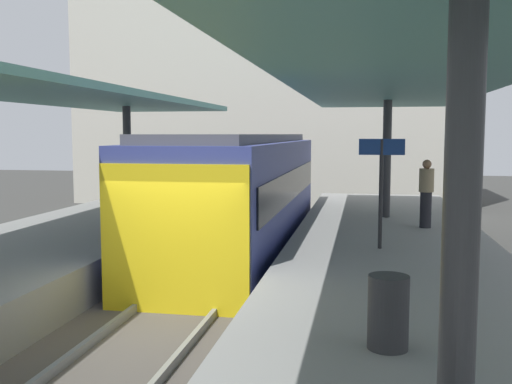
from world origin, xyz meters
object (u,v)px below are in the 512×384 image
Objects in this scene: commuter_train at (241,194)px; platform_sign at (381,168)px; litter_bin at (388,312)px; passenger_near_bench at (426,193)px.

commuter_train is 5.04× the size of platform_sign.
litter_bin is at bearing -90.63° from platform_sign.
passenger_near_bench is at bearing 67.82° from platform_sign.
commuter_train is at bearing 111.68° from litter_bin.
platform_sign is 1.31× the size of passenger_near_bench.
passenger_near_bench reaches higher than litter_bin.
litter_bin is (-0.06, -5.64, -1.22)m from platform_sign.
platform_sign is 3.21m from passenger_near_bench.
litter_bin is at bearing -68.32° from commuter_train.
commuter_train reaches higher than passenger_near_bench.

